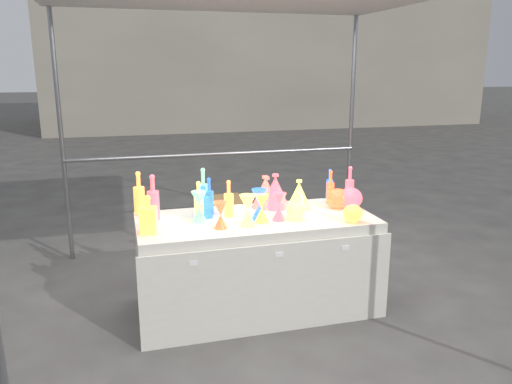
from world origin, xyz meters
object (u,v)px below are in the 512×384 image
object	(u,v)px
bottle_0	(139,193)
cardboard_box_closed	(221,214)
decanter_0	(148,214)
globe_0	(353,214)
display_table	(256,264)
hourglass_0	(221,215)
lampshade_0	(265,192)

from	to	relation	value
bottle_0	cardboard_box_closed	bearing A→B (deg)	59.29
decanter_0	globe_0	size ratio (longest dim) A/B	1.83
display_table	decanter_0	size ratio (longest dim) A/B	6.79
cardboard_box_closed	display_table	bearing A→B (deg)	-95.90
bottle_0	decanter_0	bearing A→B (deg)	-85.73
cardboard_box_closed	decanter_0	xyz separation A→B (m)	(-0.93, -2.14, 0.69)
globe_0	display_table	bearing A→B (deg)	155.79
hourglass_0	lampshade_0	distance (m)	0.64
decanter_0	hourglass_0	distance (m)	0.50
display_table	globe_0	bearing A→B (deg)	-24.21
bottle_0	decanter_0	distance (m)	0.51
hourglass_0	lampshade_0	bearing A→B (deg)	44.00
cardboard_box_closed	bottle_0	xyz separation A→B (m)	(-0.97, -1.63, 0.72)
bottle_0	globe_0	xyz separation A→B (m)	(1.51, -0.66, -0.11)
cardboard_box_closed	lampshade_0	size ratio (longest dim) A/B	2.05
bottle_0	hourglass_0	world-z (taller)	bottle_0
lampshade_0	decanter_0	bearing A→B (deg)	-162.18
decanter_0	hourglass_0	bearing A→B (deg)	8.14
hourglass_0	lampshade_0	size ratio (longest dim) A/B	0.74
cardboard_box_closed	hourglass_0	size ratio (longest dim) A/B	2.77
decanter_0	globe_0	bearing A→B (deg)	5.93
display_table	decanter_0	bearing A→B (deg)	-169.50
display_table	bottle_0	bearing A→B (deg)	157.08
bottle_0	display_table	bearing A→B (deg)	-22.92
bottle_0	hourglass_0	xyz separation A→B (m)	(0.54, -0.54, -0.07)
globe_0	lampshade_0	world-z (taller)	lampshade_0
decanter_0	globe_0	xyz separation A→B (m)	(1.47, -0.15, -0.08)
cardboard_box_closed	globe_0	world-z (taller)	globe_0
hourglass_0	globe_0	xyz separation A→B (m)	(0.97, -0.12, -0.04)
display_table	globe_0	distance (m)	0.84
lampshade_0	cardboard_box_closed	bearing A→B (deg)	85.39
bottle_0	hourglass_0	bearing A→B (deg)	-45.17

